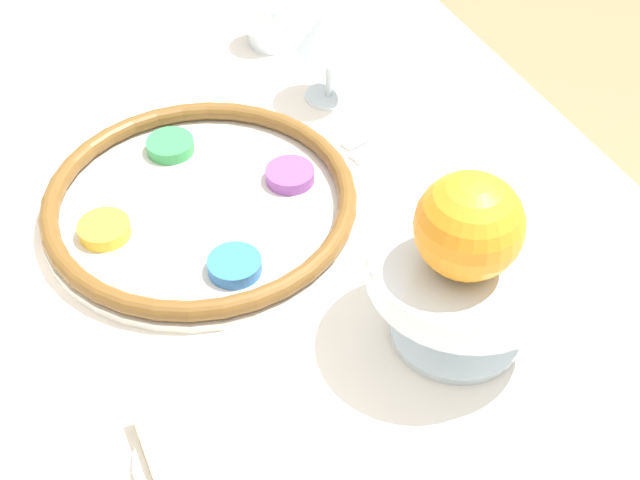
{
  "coord_description": "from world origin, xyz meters",
  "views": [
    {
      "loc": [
        0.54,
        -0.2,
        1.37
      ],
      "look_at": [
        -0.01,
        0.05,
        0.77
      ],
      "focal_mm": 50.0,
      "sensor_mm": 36.0,
      "label": 1
    }
  ],
  "objects_px": {
    "wine_glass": "(329,30)",
    "cup_near": "(271,22)",
    "fruit_stand": "(464,275)",
    "bread_plate": "(227,451)",
    "orange_fruit": "(469,226)",
    "seder_plate": "(200,203)"
  },
  "relations": [
    {
      "from": "seder_plate",
      "to": "cup_near",
      "type": "xyz_separation_m",
      "value": [
        -0.27,
        0.19,
        0.02
      ]
    },
    {
      "from": "seder_plate",
      "to": "wine_glass",
      "type": "height_order",
      "value": "wine_glass"
    },
    {
      "from": "orange_fruit",
      "to": "bread_plate",
      "type": "height_order",
      "value": "orange_fruit"
    },
    {
      "from": "fruit_stand",
      "to": "wine_glass",
      "type": "bearing_deg",
      "value": 172.66
    },
    {
      "from": "orange_fruit",
      "to": "bread_plate",
      "type": "relative_size",
      "value": 0.59
    },
    {
      "from": "fruit_stand",
      "to": "orange_fruit",
      "type": "distance_m",
      "value": 0.07
    },
    {
      "from": "bread_plate",
      "to": "wine_glass",
      "type": "bearing_deg",
      "value": 145.78
    },
    {
      "from": "wine_glass",
      "to": "cup_near",
      "type": "height_order",
      "value": "wine_glass"
    },
    {
      "from": "bread_plate",
      "to": "cup_near",
      "type": "relative_size",
      "value": 2.45
    },
    {
      "from": "cup_near",
      "to": "bread_plate",
      "type": "bearing_deg",
      "value": -25.64
    },
    {
      "from": "wine_glass",
      "to": "cup_near",
      "type": "relative_size",
      "value": 2.03
    },
    {
      "from": "seder_plate",
      "to": "orange_fruit",
      "type": "height_order",
      "value": "orange_fruit"
    },
    {
      "from": "fruit_stand",
      "to": "cup_near",
      "type": "distance_m",
      "value": 0.53
    },
    {
      "from": "seder_plate",
      "to": "fruit_stand",
      "type": "xyz_separation_m",
      "value": [
        0.25,
        0.16,
        0.06
      ]
    },
    {
      "from": "seder_plate",
      "to": "wine_glass",
      "type": "distance_m",
      "value": 0.26
    },
    {
      "from": "seder_plate",
      "to": "fruit_stand",
      "type": "height_order",
      "value": "fruit_stand"
    },
    {
      "from": "bread_plate",
      "to": "cup_near",
      "type": "height_order",
      "value": "cup_near"
    },
    {
      "from": "seder_plate",
      "to": "wine_glass",
      "type": "xyz_separation_m",
      "value": [
        -0.13,
        0.21,
        0.08
      ]
    },
    {
      "from": "seder_plate",
      "to": "orange_fruit",
      "type": "relative_size",
      "value": 3.64
    },
    {
      "from": "seder_plate",
      "to": "fruit_stand",
      "type": "distance_m",
      "value": 0.3
    },
    {
      "from": "fruit_stand",
      "to": "bread_plate",
      "type": "height_order",
      "value": "fruit_stand"
    },
    {
      "from": "bread_plate",
      "to": "orange_fruit",
      "type": "bearing_deg",
      "value": 96.7
    }
  ]
}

